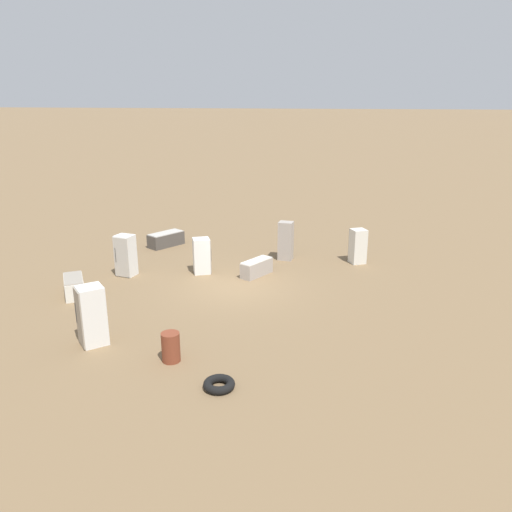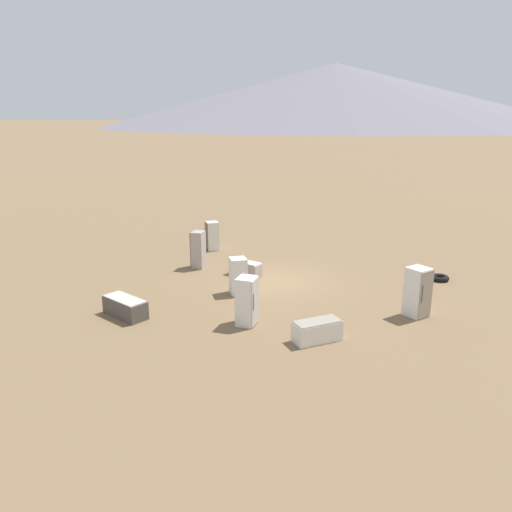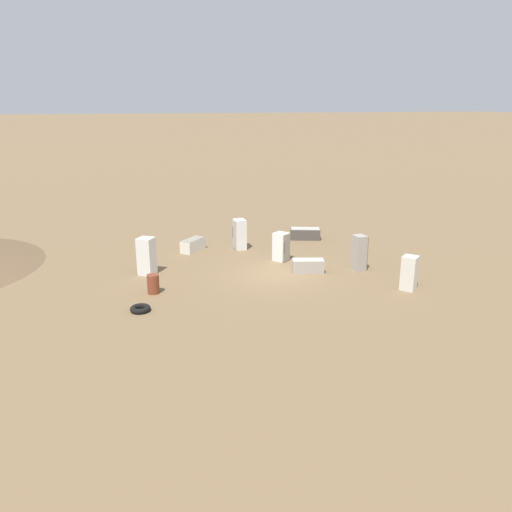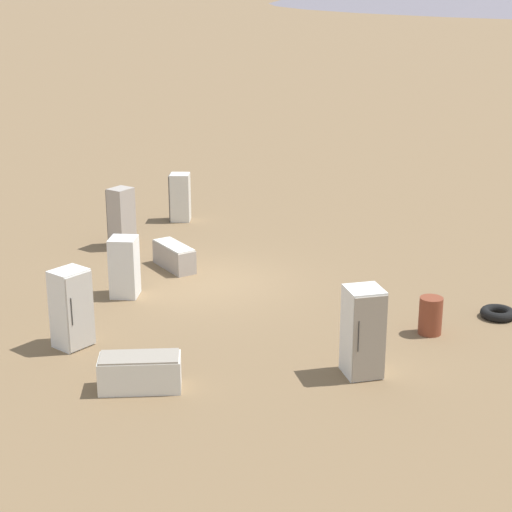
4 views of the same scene
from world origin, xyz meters
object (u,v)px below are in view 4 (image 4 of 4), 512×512
at_px(rusty_barrel, 430,316).
at_px(discarded_fridge_2, 180,197).
at_px(discarded_fridge_4, 140,372).
at_px(scrap_tire, 498,313).
at_px(discarded_fridge_0, 363,332).
at_px(discarded_fridge_7, 174,256).
at_px(discarded_fridge_1, 121,218).
at_px(discarded_fridge_3, 124,267).
at_px(discarded_fridge_5, 71,308).

bearing_deg(rusty_barrel, discarded_fridge_2, 70.35).
height_order(discarded_fridge_4, scrap_tire, discarded_fridge_4).
relative_size(discarded_fridge_0, scrap_tire, 2.24).
bearing_deg(discarded_fridge_7, discarded_fridge_1, 98.28).
distance_m(discarded_fridge_1, discarded_fridge_7, 2.78).
xyz_separation_m(discarded_fridge_1, discarded_fridge_2, (3.34, 0.54, -0.12)).
bearing_deg(discarded_fridge_4, discarded_fridge_2, -2.55).
relative_size(discarded_fridge_1, discarded_fridge_3, 1.18).
bearing_deg(rusty_barrel, discarded_fridge_5, 131.00).
bearing_deg(discarded_fridge_1, discarded_fridge_7, -104.44).
xyz_separation_m(discarded_fridge_0, discarded_fridge_5, (-2.56, 5.97, -0.05)).
xyz_separation_m(discarded_fridge_5, scrap_tire, (7.27, -7.11, -0.79)).
bearing_deg(discarded_fridge_3, discarded_fridge_4, -73.32).
bearing_deg(discarded_fridge_2, discarded_fridge_5, 173.76).
relative_size(discarded_fridge_7, scrap_tire, 2.00).
height_order(discarded_fridge_1, discarded_fridge_3, discarded_fridge_1).
relative_size(discarded_fridge_5, discarded_fridge_7, 1.06).
relative_size(discarded_fridge_0, discarded_fridge_4, 1.11).
bearing_deg(discarded_fridge_7, discarded_fridge_4, -122.84).
relative_size(scrap_tire, rusty_barrel, 0.96).
bearing_deg(discarded_fridge_4, discarded_fridge_3, 7.66).
height_order(discarded_fridge_0, discarded_fridge_4, discarded_fridge_0).
bearing_deg(discarded_fridge_1, discarded_fridge_0, -110.10).
xyz_separation_m(discarded_fridge_2, discarded_fridge_4, (-10.02, -7.63, -0.45)).
distance_m(discarded_fridge_4, discarded_fridge_7, 7.53).
bearing_deg(rusty_barrel, scrap_tire, -26.03).
bearing_deg(scrap_tire, discarded_fridge_4, 150.88).
xyz_separation_m(discarded_fridge_0, rusty_barrel, (2.82, -0.22, -0.51)).
distance_m(discarded_fridge_1, discarded_fridge_3, 4.30).
xyz_separation_m(discarded_fridge_3, discarded_fridge_7, (2.40, 0.42, -0.43)).
xyz_separation_m(discarded_fridge_4, rusty_barrel, (6.05, -3.50, 0.08)).
distance_m(discarded_fridge_5, rusty_barrel, 8.21).
bearing_deg(discarded_fridge_1, rusty_barrel, -95.11).
bearing_deg(discarded_fridge_7, discarded_fridge_2, 60.03).
bearing_deg(discarded_fridge_1, discarded_fridge_5, -145.50).
bearing_deg(discarded_fridge_5, discarded_fridge_1, -140.81).
distance_m(discarded_fridge_4, rusty_barrel, 6.99).
relative_size(discarded_fridge_2, discarded_fridge_4, 0.95).
bearing_deg(discarded_fridge_0, scrap_tire, -153.86).
distance_m(discarded_fridge_0, discarded_fridge_4, 4.64).
distance_m(discarded_fridge_0, discarded_fridge_2, 12.85).
height_order(discarded_fridge_3, discarded_fridge_4, discarded_fridge_3).
distance_m(discarded_fridge_1, discarded_fridge_4, 9.76).
relative_size(discarded_fridge_3, discarded_fridge_7, 0.92).
bearing_deg(rusty_barrel, discarded_fridge_0, 175.49).
bearing_deg(discarded_fridge_1, discarded_fridge_3, -135.99).
bearing_deg(discarded_fridge_4, scrap_tire, -68.95).
relative_size(discarded_fridge_2, discarded_fridge_5, 0.90).
distance_m(discarded_fridge_1, rusty_barrel, 10.62).
bearing_deg(discarded_fridge_7, discarded_fridge_5, -141.07).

